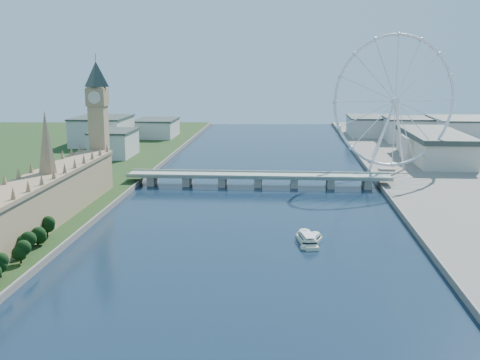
# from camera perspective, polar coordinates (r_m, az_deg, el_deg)

# --- Properties ---
(ground) EXTENTS (2000.00, 2000.00, 0.00)m
(ground) POSITION_cam_1_polar(r_m,az_deg,el_deg) (221.26, -1.84, -16.55)
(ground) COLOR #15253D
(ground) RESTS_ON ground
(parliament_range) EXTENTS (24.00, 200.00, 70.00)m
(parliament_range) POSITION_cam_1_polar(r_m,az_deg,el_deg) (402.99, -17.61, -1.44)
(parliament_range) COLOR tan
(parliament_range) RESTS_ON ground
(big_ben) EXTENTS (20.02, 20.02, 110.00)m
(big_ben) POSITION_cam_1_polar(r_m,az_deg,el_deg) (497.01, -13.34, 6.70)
(big_ben) COLOR tan
(big_ben) RESTS_ON ground
(westminster_bridge) EXTENTS (220.00, 22.00, 9.50)m
(westminster_bridge) POSITION_cam_1_polar(r_m,az_deg,el_deg) (504.41, 1.75, 0.18)
(westminster_bridge) COLOR gray
(westminster_bridge) RESTS_ON ground
(london_eye) EXTENTS (113.60, 39.12, 124.30)m
(london_eye) POSITION_cam_1_polar(r_m,az_deg,el_deg) (559.65, 14.51, 7.22)
(london_eye) COLOR silver
(london_eye) RESTS_ON ground
(county_hall) EXTENTS (54.00, 144.00, 35.00)m
(county_hall) POSITION_cam_1_polar(r_m,az_deg,el_deg) (651.50, 17.84, 1.57)
(county_hall) COLOR beige
(county_hall) RESTS_ON ground
(city_skyline) EXTENTS (505.00, 280.00, 32.00)m
(city_skyline) POSITION_cam_1_polar(r_m,az_deg,el_deg) (759.84, 5.59, 4.65)
(city_skyline) COLOR beige
(city_skyline) RESTS_ON ground
(tour_boat_near) EXTENTS (13.29, 30.90, 6.63)m
(tour_boat_near) POSITION_cam_1_polar(r_m,az_deg,el_deg) (348.75, 6.40, -6.05)
(tour_boat_near) COLOR beige
(tour_boat_near) RESTS_ON ground
(tour_boat_far) EXTENTS (14.63, 26.65, 5.69)m
(tour_boat_far) POSITION_cam_1_polar(r_m,az_deg,el_deg) (348.31, 6.79, -6.08)
(tour_boat_far) COLOR beige
(tour_boat_far) RESTS_ON ground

